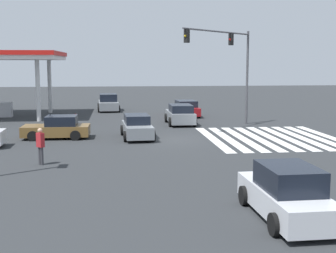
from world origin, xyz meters
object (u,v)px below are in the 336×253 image
car_6 (185,109)px  fire_hydrant (76,120)px  car_1 (286,194)px  car_0 (137,127)px  car_4 (58,128)px  car_3 (108,103)px  traffic_signal_mast (231,57)px  car_2 (180,115)px  pedestrian (40,144)px

car_6 → fire_hydrant: (-5.12, 9.27, -0.26)m
car_1 → fire_hydrant: size_ratio=5.40×
car_0 → car_4: size_ratio=1.07×
car_0 → car_3: car_3 is taller
car_0 → car_4: bearing=-97.9°
traffic_signal_mast → car_3: 16.69m
car_1 → car_3: bearing=8.6°
car_2 → car_4: car_2 is taller
car_1 → car_2: (22.36, 0.19, -0.01)m
car_6 → fire_hydrant: 10.59m
car_3 → fire_hydrant: 11.06m
traffic_signal_mast → fire_hydrant: bearing=-56.9°
car_3 → pedestrian: (-25.02, 2.75, 0.20)m
car_1 → car_3: (33.64, 5.91, 0.02)m
car_0 → car_6: bearing=154.5°
pedestrian → car_1: bearing=-89.4°
car_6 → pedestrian: bearing=149.5°
car_0 → car_2: size_ratio=1.03×
car_2 → car_3: bearing=26.4°
car_1 → car_6: (27.95, -1.04, -0.07)m
car_1 → car_2: 22.36m
traffic_signal_mast → car_0: 9.42m
fire_hydrant → car_6: bearing=-61.1°
traffic_signal_mast → car_1: (-20.41, 3.24, -4.44)m
car_2 → fire_hydrant: bearing=86.2°
traffic_signal_mast → car_3: bearing=-100.4°
car_0 → pedestrian: (-7.48, 4.83, 0.28)m
car_2 → pedestrian: bearing=147.9°
car_6 → pedestrian: pedestrian is taller
traffic_signal_mast → car_3: traffic_signal_mast is taller
car_3 → traffic_signal_mast: bearing=32.0°
car_1 → car_6: car_1 is taller
car_0 → car_2: (6.25, -3.64, 0.05)m
car_6 → fire_hydrant: car_6 is taller
car_2 → car_6: car_2 is taller
traffic_signal_mast → pedestrian: bearing=-0.3°
car_2 → car_3: car_3 is taller
fire_hydrant → traffic_signal_mast: bearing=-101.9°
car_6 → fire_hydrant: size_ratio=5.50×
car_3 → fire_hydrant: car_3 is taller
car_3 → car_4: (-17.13, 2.92, -0.12)m
car_0 → car_3: 17.66m
car_4 → car_2: bearing=-144.9°
traffic_signal_mast → car_1: 21.14m
car_0 → car_6: size_ratio=0.94×
car_4 → car_3: bearing=-98.6°
traffic_signal_mast → car_4: 13.47m
car_6 → traffic_signal_mast: bearing=-167.6°
car_2 → car_6: (5.59, -1.23, -0.07)m
traffic_signal_mast → car_6: (7.54, 2.20, -4.52)m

